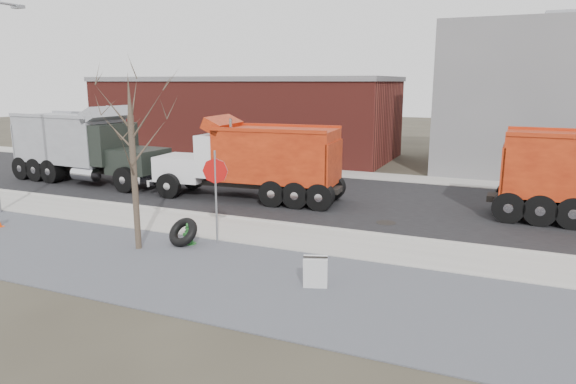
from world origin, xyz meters
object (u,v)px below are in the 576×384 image
at_px(dump_truck_red_b, 254,159).
at_px(stop_sign, 216,181).
at_px(truck_tire, 183,232).
at_px(fire_hydrant, 190,234).
at_px(sandwich_board, 315,272).
at_px(dump_truck_grey, 85,144).

bearing_deg(dump_truck_red_b, stop_sign, 102.06).
bearing_deg(truck_tire, fire_hydrant, 44.53).
height_order(sandwich_board, dump_truck_grey, dump_truck_grey).
distance_m(fire_hydrant, sandwich_board, 5.08).
xyz_separation_m(fire_hydrant, truck_tire, (-0.14, -0.13, 0.09)).
height_order(fire_hydrant, stop_sign, stop_sign).
distance_m(truck_tire, dump_truck_grey, 12.46).
distance_m(sandwich_board, dump_truck_grey, 17.47).
relative_size(dump_truck_red_b, dump_truck_grey, 0.98).
bearing_deg(truck_tire, dump_truck_grey, 147.05).
distance_m(stop_sign, sandwich_board, 4.90).
bearing_deg(sandwich_board, truck_tire, 143.23).
distance_m(fire_hydrant, dump_truck_grey, 12.51).
xyz_separation_m(truck_tire, dump_truck_red_b, (-0.88, 6.50, 1.34)).
height_order(fire_hydrant, truck_tire, truck_tire).
distance_m(fire_hydrant, dump_truck_red_b, 6.60).
bearing_deg(dump_truck_red_b, truck_tire, 93.60).
bearing_deg(fire_hydrant, sandwich_board, 1.64).
bearing_deg(truck_tire, sandwich_board, -18.04).
bearing_deg(sandwich_board, dump_truck_grey, 132.70).
relative_size(truck_tire, dump_truck_red_b, 0.13).
bearing_deg(stop_sign, sandwich_board, -21.30).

